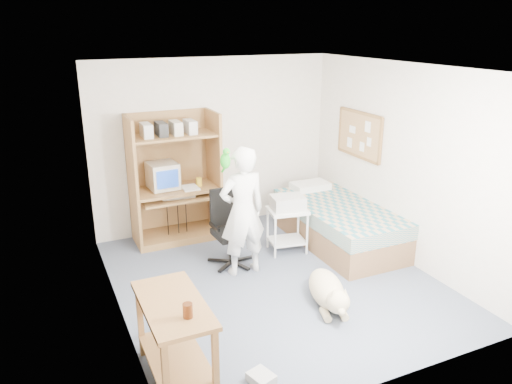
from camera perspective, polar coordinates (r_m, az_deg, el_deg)
floor at (r=6.10m, az=2.11°, el=-10.07°), size 4.00×4.00×0.00m
wall_back at (r=7.39m, az=-4.78°, el=5.45°), size 3.60×0.02×2.50m
wall_right at (r=6.59m, az=16.39°, el=3.11°), size 0.02×4.00×2.50m
wall_left at (r=5.10m, az=-16.13°, el=-1.40°), size 0.02×4.00×2.50m
ceiling at (r=5.37m, az=2.43°, el=14.02°), size 3.60×4.00×0.02m
computer_hutch at (r=7.06m, az=-9.29°, el=1.01°), size 1.20×0.63×1.80m
bed at (r=7.06m, az=9.35°, el=-3.57°), size 1.02×2.02×0.66m
side_desk at (r=4.41m, az=-9.30°, el=-15.21°), size 0.50×1.00×0.75m
corkboard at (r=7.21m, az=11.74°, el=6.42°), size 0.04×0.94×0.66m
office_chair at (r=6.39m, az=-3.01°, el=-5.27°), size 0.54×0.54×0.96m
person at (r=5.97m, az=-1.55°, el=-2.26°), size 0.60×0.41×1.60m
parrot at (r=5.71m, az=-3.51°, el=3.73°), size 0.12×0.21×0.32m
dog at (r=5.59m, az=8.23°, el=-11.09°), size 0.54×1.07×0.41m
printer_cart at (r=6.69m, az=3.59°, el=-3.59°), size 0.56×0.48×0.61m
printer at (r=6.59m, az=3.64°, el=-1.22°), size 0.47×0.38×0.18m
crt_monitor at (r=6.99m, az=-10.61°, el=1.87°), size 0.41×0.43×0.36m
keyboard at (r=6.96m, az=-8.88°, el=-0.53°), size 0.46×0.20×0.03m
pencil_cup at (r=7.06m, az=-6.53°, el=1.15°), size 0.08×0.08×0.12m
drink_glass at (r=4.04m, az=-7.81°, el=-13.27°), size 0.08×0.08×0.12m
floor_box_a at (r=4.68m, az=-7.84°, el=-19.60°), size 0.29×0.25×0.10m
floor_box_b at (r=4.59m, az=0.61°, el=-20.50°), size 0.24×0.26×0.08m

